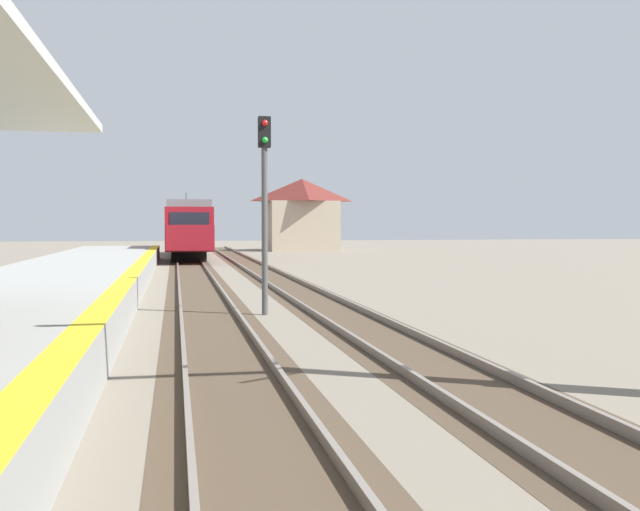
% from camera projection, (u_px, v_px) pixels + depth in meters
% --- Properties ---
extents(track_pair_nearest_platform, '(2.34, 120.00, 0.16)m').
position_uv_depth(track_pair_nearest_platform, '(214.00, 328.00, 17.12)').
color(track_pair_nearest_platform, '#4C3D2D').
rests_on(track_pair_nearest_platform, ground).
extents(track_pair_middle, '(2.34, 120.00, 0.16)m').
position_uv_depth(track_pair_middle, '(360.00, 324.00, 17.76)').
color(track_pair_middle, '#4C3D2D').
rests_on(track_pair_middle, ground).
extents(approaching_train, '(2.93, 19.60, 4.76)m').
position_uv_depth(approaching_train, '(187.00, 227.00, 53.30)').
color(approaching_train, maroon).
rests_on(approaching_train, ground).
extents(rail_signal_post, '(0.32, 0.34, 5.20)m').
position_uv_depth(rail_signal_post, '(265.00, 194.00, 19.80)').
color(rail_signal_post, '#4C4C4C').
rests_on(rail_signal_post, ground).
extents(distant_trackside_house, '(6.60, 5.28, 6.40)m').
position_uv_depth(distant_trackside_house, '(302.00, 213.00, 67.36)').
color(distant_trackside_house, tan).
rests_on(distant_trackside_house, ground).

